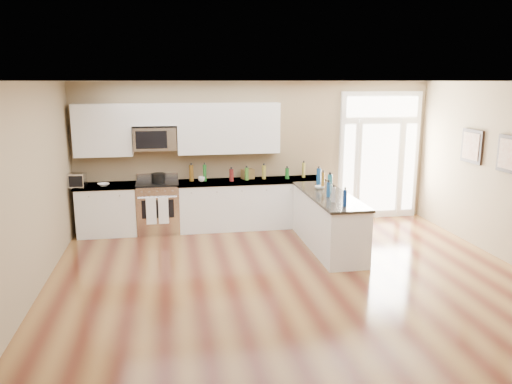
# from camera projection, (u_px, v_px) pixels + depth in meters

# --- Properties ---
(ground) EXTENTS (8.00, 8.00, 0.00)m
(ground) POSITION_uv_depth(u_px,v_px,m) (311.00, 308.00, 6.29)
(ground) COLOR #532417
(room_shell) EXTENTS (8.00, 8.00, 8.00)m
(room_shell) POSITION_uv_depth(u_px,v_px,m) (315.00, 175.00, 5.92)
(room_shell) COLOR #8E7A5A
(room_shell) RESTS_ON ground
(back_cabinet_left) EXTENTS (1.10, 0.66, 0.94)m
(back_cabinet_left) POSITION_uv_depth(u_px,v_px,m) (108.00, 211.00, 9.26)
(back_cabinet_left) COLOR white
(back_cabinet_left) RESTS_ON ground
(back_cabinet_right) EXTENTS (2.85, 0.66, 0.94)m
(back_cabinet_right) POSITION_uv_depth(u_px,v_px,m) (252.00, 205.00, 9.72)
(back_cabinet_right) COLOR white
(back_cabinet_right) RESTS_ON ground
(peninsula_cabinet) EXTENTS (0.69, 2.32, 0.94)m
(peninsula_cabinet) POSITION_uv_depth(u_px,v_px,m) (328.00, 223.00, 8.51)
(peninsula_cabinet) COLOR white
(peninsula_cabinet) RESTS_ON ground
(upper_cabinet_left) EXTENTS (1.04, 0.33, 0.95)m
(upper_cabinet_left) POSITION_uv_depth(u_px,v_px,m) (103.00, 130.00, 9.08)
(upper_cabinet_left) COLOR white
(upper_cabinet_left) RESTS_ON room_shell
(upper_cabinet_right) EXTENTS (1.94, 0.33, 0.95)m
(upper_cabinet_right) POSITION_uv_depth(u_px,v_px,m) (229.00, 128.00, 9.47)
(upper_cabinet_right) COLOR white
(upper_cabinet_right) RESTS_ON room_shell
(upper_cabinet_short) EXTENTS (0.82, 0.33, 0.40)m
(upper_cabinet_short) POSITION_uv_depth(u_px,v_px,m) (154.00, 115.00, 9.18)
(upper_cabinet_short) COLOR white
(upper_cabinet_short) RESTS_ON room_shell
(microwave) EXTENTS (0.78, 0.41, 0.42)m
(microwave) POSITION_uv_depth(u_px,v_px,m) (155.00, 139.00, 9.23)
(microwave) COLOR silver
(microwave) RESTS_ON room_shell
(entry_door) EXTENTS (1.70, 0.10, 2.60)m
(entry_door) POSITION_uv_depth(u_px,v_px,m) (379.00, 156.00, 10.24)
(entry_door) COLOR white
(entry_door) RESTS_ON ground
(wall_art_near) EXTENTS (0.05, 0.58, 0.58)m
(wall_art_near) POSITION_uv_depth(u_px,v_px,m) (472.00, 146.00, 8.62)
(wall_art_near) COLOR black
(wall_art_near) RESTS_ON room_shell
(wall_art_far) EXTENTS (0.05, 0.58, 0.58)m
(wall_art_far) POSITION_uv_depth(u_px,v_px,m) (510.00, 154.00, 7.66)
(wall_art_far) COLOR black
(wall_art_far) RESTS_ON room_shell
(kitchen_range) EXTENTS (0.79, 0.69, 1.08)m
(kitchen_range) POSITION_uv_depth(u_px,v_px,m) (158.00, 207.00, 9.41)
(kitchen_range) COLOR silver
(kitchen_range) RESTS_ON ground
(stockpot) EXTENTS (0.26, 0.26, 0.19)m
(stockpot) POSITION_uv_depth(u_px,v_px,m) (158.00, 178.00, 9.28)
(stockpot) COLOR black
(stockpot) RESTS_ON kitchen_range
(toaster_oven) EXTENTS (0.33, 0.27, 0.26)m
(toaster_oven) POSITION_uv_depth(u_px,v_px,m) (77.00, 180.00, 8.92)
(toaster_oven) COLOR silver
(toaster_oven) RESTS_ON back_cabinet_left
(cardboard_box) EXTENTS (0.27, 0.22, 0.19)m
(cardboard_box) POSITION_uv_depth(u_px,v_px,m) (248.00, 174.00, 9.71)
(cardboard_box) COLOR brown
(cardboard_box) RESTS_ON back_cabinet_right
(bowl_left) EXTENTS (0.27, 0.27, 0.05)m
(bowl_left) POSITION_uv_depth(u_px,v_px,m) (103.00, 185.00, 9.04)
(bowl_left) COLOR white
(bowl_left) RESTS_ON back_cabinet_left
(bowl_peninsula) EXTENTS (0.19, 0.19, 0.05)m
(bowl_peninsula) POSITION_uv_depth(u_px,v_px,m) (319.00, 187.00, 8.80)
(bowl_peninsula) COLOR white
(bowl_peninsula) RESTS_ON peninsula_cabinet
(cup_counter) EXTENTS (0.14, 0.14, 0.10)m
(cup_counter) POSITION_uv_depth(u_px,v_px,m) (201.00, 179.00, 9.43)
(cup_counter) COLOR white
(cup_counter) RESTS_ON back_cabinet_right
(counter_bottles) EXTENTS (2.36, 2.44, 0.32)m
(counter_bottles) POSITION_uv_depth(u_px,v_px,m) (279.00, 178.00, 9.07)
(counter_bottles) COLOR #19591E
(counter_bottles) RESTS_ON back_cabinet_right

